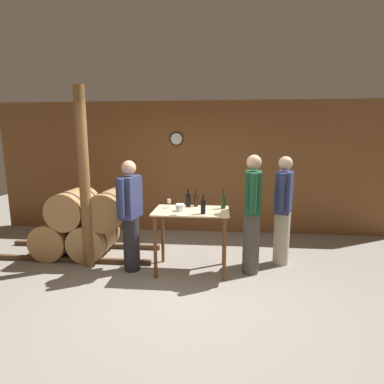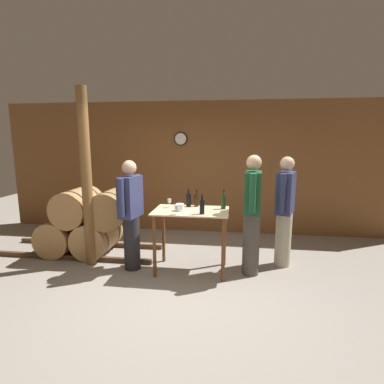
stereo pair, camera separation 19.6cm
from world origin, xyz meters
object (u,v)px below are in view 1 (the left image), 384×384
object	(u,v)px
wine_glass_near_center	(178,208)
wine_glass_near_left	(169,202)
wooden_post	(84,179)
wine_bottle_right	(223,201)
wine_bottle_far_left	(188,200)
wine_bottle_center	(203,206)
ice_bucket	(180,207)
person_visitor_with_scarf	(283,208)
person_visitor_bearded	(130,214)
person_host	(252,212)
wine_bottle_left	(196,200)

from	to	relation	value
wine_glass_near_center	wine_glass_near_left	bearing A→B (deg)	115.24
wooden_post	wine_bottle_right	size ratio (longest dim) A/B	9.39
wine_bottle_far_left	wine_bottle_right	size ratio (longest dim) A/B	0.97
wooden_post	wine_glass_near_left	xyz separation A→B (m)	(1.26, 0.08, -0.33)
wine_bottle_far_left	wine_bottle_center	size ratio (longest dim) A/B	1.01
wine_bottle_center	ice_bucket	size ratio (longest dim) A/B	2.28
wine_bottle_far_left	wine_bottle_right	xyz separation A→B (m)	(0.53, -0.09, 0.00)
wine_bottle_right	wine_glass_near_left	xyz separation A→B (m)	(-0.81, -0.02, -0.01)
wine_glass_near_left	wine_glass_near_center	bearing A→B (deg)	-64.76
ice_bucket	person_visitor_with_scarf	world-z (taller)	person_visitor_with_scarf
wine_glass_near_left	person_visitor_bearded	xyz separation A→B (m)	(-0.54, -0.18, -0.15)
wine_bottle_center	person_host	world-z (taller)	person_host
wine_bottle_center	wine_bottle_right	world-z (taller)	wine_bottle_right
wooden_post	person_visitor_bearded	world-z (taller)	wooden_post
person_visitor_with_scarf	person_visitor_bearded	bearing A→B (deg)	-169.04
wine_bottle_right	person_visitor_with_scarf	world-z (taller)	person_visitor_with_scarf
person_visitor_with_scarf	wine_bottle_left	bearing A→B (deg)	-174.29
ice_bucket	person_host	distance (m)	1.03
wine_bottle_left	person_visitor_with_scarf	world-z (taller)	person_visitor_with_scarf
wine_bottle_far_left	wine_glass_near_center	distance (m)	0.52
wine_glass_near_center	person_visitor_bearded	size ratio (longest dim) A/B	0.08
wooden_post	person_visitor_with_scarf	distance (m)	3.04
wine_bottle_center	wine_bottle_left	bearing A→B (deg)	106.21
wine_glass_near_left	person_visitor_bearded	world-z (taller)	person_visitor_bearded
ice_bucket	person_visitor_with_scarf	size ratio (longest dim) A/B	0.07
wine_glass_near_center	person_visitor_bearded	bearing A→B (deg)	162.79
wine_glass_near_left	wine_bottle_right	bearing A→B (deg)	1.24
wine_bottle_left	wine_bottle_right	distance (m)	0.43
wooden_post	ice_bucket	xyz separation A→B (m)	(1.45, -0.11, -0.37)
wine_bottle_left	wine_bottle_center	bearing A→B (deg)	-73.79
wine_glass_near_left	ice_bucket	bearing A→B (deg)	-43.81
person_visitor_bearded	wine_bottle_center	bearing A→B (deg)	-7.88
wine_glass_near_left	ice_bucket	distance (m)	0.27
wine_bottle_center	person_host	size ratio (longest dim) A/B	0.16
wine_glass_near_center	wine_bottle_right	bearing A→B (deg)	34.60
wine_bottle_left	ice_bucket	distance (m)	0.38
wine_bottle_center	wine_glass_near_left	size ratio (longest dim) A/B	2.10
wine_bottle_left	wine_glass_near_center	bearing A→B (deg)	-110.80
wine_bottle_right	wine_glass_near_left	world-z (taller)	wine_bottle_right
wine_bottle_right	wine_bottle_left	bearing A→B (deg)	165.06
wine_bottle_left	person_host	world-z (taller)	person_host
wine_glass_near_center	person_host	bearing A→B (deg)	15.84
wine_glass_near_center	wine_bottle_left	bearing A→B (deg)	69.20
wooden_post	wine_glass_near_left	size ratio (longest dim) A/B	20.57
wine_bottle_left	wine_glass_near_left	world-z (taller)	wine_bottle_left
wine_bottle_far_left	wine_bottle_center	xyz separation A→B (m)	(0.25, -0.43, -0.00)
wine_bottle_right	person_host	xyz separation A→B (m)	(0.41, -0.13, -0.12)
wine_bottle_far_left	wine_glass_near_left	world-z (taller)	wine_bottle_far_left
person_host	wine_bottle_center	bearing A→B (deg)	-162.98
wine_bottle_far_left	wine_bottle_center	distance (m)	0.50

